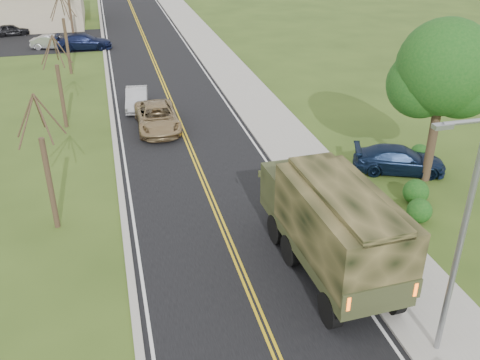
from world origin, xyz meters
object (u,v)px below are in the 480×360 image
object	(u,v)px
pickup_navy	(399,160)
suv_champagne	(157,117)
military_truck	(332,221)
sedan_silver	(137,99)

from	to	relation	value
pickup_navy	suv_champagne	bearing A→B (deg)	72.94
suv_champagne	pickup_navy	bearing A→B (deg)	-38.18
military_truck	suv_champagne	size ratio (longest dim) A/B	1.48
military_truck	sedan_silver	xyz separation A→B (m)	(-5.59, 20.24, -1.58)
military_truck	pickup_navy	world-z (taller)	military_truck
suv_champagne	military_truck	bearing A→B (deg)	-74.01
sedan_silver	pickup_navy	size ratio (longest dim) A/B	0.86
sedan_silver	pickup_navy	bearing A→B (deg)	-40.80
military_truck	pickup_navy	xyz separation A→B (m)	(6.90, 7.06, -1.57)
suv_champagne	pickup_navy	world-z (taller)	suv_champagne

